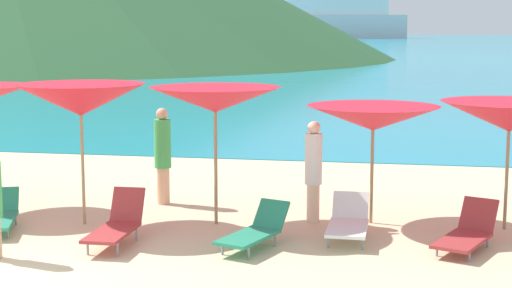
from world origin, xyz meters
name	(u,v)px	position (x,y,z in m)	size (l,w,h in m)	color
ground_plane	(182,166)	(0.00, 10.00, -0.15)	(50.00, 100.00, 0.30)	beige
ocean_water	(382,40)	(0.00, 230.40, 0.01)	(650.00, 440.00, 0.02)	teal
umbrella_4	(81,100)	(0.15, 3.35, 2.16)	(2.21, 2.21, 2.43)	#9E7F59
umbrella_5	(215,100)	(2.39, 3.76, 2.16)	(2.28, 2.28, 2.38)	#9E7F59
umbrella_6	(373,118)	(5.02, 4.34, 1.84)	(2.48, 2.48, 2.05)	#9E7F59
umbrella_7	(510,117)	(7.26, 4.30, 1.91)	(2.43, 2.43, 2.16)	#9E7F59
lounge_chair_1	(255,230)	(3.32, 2.43, 0.28)	(1.00, 1.56, 0.64)	#268C66
lounge_chair_2	(467,233)	(6.53, 2.97, 0.26)	(1.12, 1.63, 0.68)	#A53333
lounge_chair_4	(117,224)	(1.16, 2.23, 0.33)	(0.56, 1.52, 0.79)	#A53333
lounge_chair_8	(348,222)	(4.70, 3.19, 0.29)	(0.63, 1.43, 0.66)	white
beachgoer_2	(313,168)	(4.03, 4.20, 0.96)	(0.30, 0.30, 1.78)	beige
beachgoer_3	(163,153)	(1.03, 5.10, 1.00)	(0.32, 0.32, 1.86)	#DBAA84
cruise_ship	(331,11)	(-18.66, 264.02, 9.37)	(52.41, 22.12, 24.09)	silver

